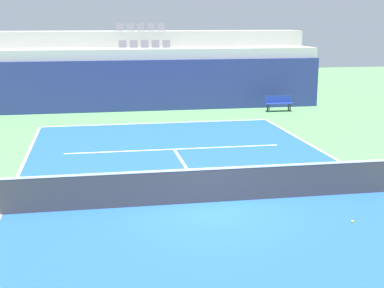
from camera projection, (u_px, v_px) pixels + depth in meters
name	position (u px, v px, depth m)	size (l,w,h in m)	color
ground_plane	(209.00, 203.00, 15.03)	(80.00, 80.00, 0.00)	#4C8C4C
court_surface	(209.00, 202.00, 15.03)	(11.00, 24.00, 0.01)	#1E4C99
baseline_far	(157.00, 123.00, 26.49)	(11.00, 0.10, 0.00)	white
sideline_left	(0.00, 215.00, 14.07)	(0.10, 24.00, 0.00)	white
service_line_far	(174.00, 149.00, 21.17)	(8.26, 0.10, 0.00)	white
centre_service_line	(189.00, 171.00, 18.10)	(0.10, 6.40, 0.00)	white
back_wall	(148.00, 86.00, 29.87)	(19.38, 0.30, 2.75)	navy
stands_tier_lower	(146.00, 78.00, 31.11)	(19.38, 2.40, 3.31)	#9E9E99
stands_tier_upper	(142.00, 66.00, 33.31)	(19.38, 2.40, 4.21)	#9E9E99
seating_row_lower	(145.00, 46.00, 30.81)	(2.89, 0.44, 0.44)	slate
seating_row_upper	(141.00, 29.00, 32.91)	(2.89, 0.44, 0.44)	slate
tennis_net	(209.00, 185.00, 14.92)	(11.08, 0.08, 1.07)	black
player_bench	(279.00, 102.00, 29.81)	(1.50, 0.40, 0.85)	navy
tennis_ball_0	(352.00, 221.00, 13.51)	(0.07, 0.07, 0.07)	#CCE033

